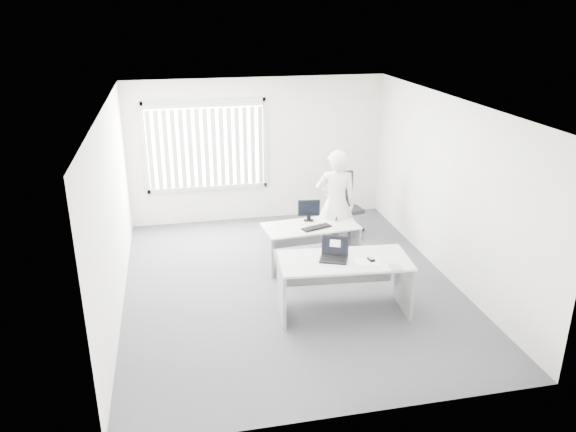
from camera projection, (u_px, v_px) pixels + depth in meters
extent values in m
plane|color=#585860|center=(290.00, 285.00, 8.70)|extent=(6.00, 6.00, 0.00)
cube|color=white|center=(258.00, 150.00, 10.94)|extent=(5.00, 0.02, 2.80)
cube|color=white|center=(355.00, 299.00, 5.46)|extent=(5.00, 0.02, 2.80)
cube|color=white|center=(113.00, 212.00, 7.72)|extent=(0.02, 6.00, 2.80)
cube|color=white|center=(448.00, 189.00, 8.68)|extent=(0.02, 6.00, 2.80)
cube|color=silver|center=(290.00, 104.00, 7.70)|extent=(5.00, 6.00, 0.02)
cube|color=beige|center=(206.00, 146.00, 10.66)|extent=(2.32, 0.06, 1.76)
cube|color=silver|center=(344.00, 261.00, 7.67)|extent=(1.85, 0.99, 0.03)
cube|color=gray|center=(281.00, 291.00, 7.71)|extent=(0.11, 0.77, 0.78)
cube|color=gray|center=(404.00, 283.00, 7.91)|extent=(0.11, 0.77, 0.78)
cube|color=silver|center=(311.00, 226.00, 9.15)|extent=(1.59, 0.86, 0.03)
cube|color=gray|center=(267.00, 251.00, 9.07)|extent=(0.10, 0.66, 0.67)
cube|color=gray|center=(352.00, 240.00, 9.48)|extent=(0.10, 0.66, 0.67)
cylinder|color=black|center=(345.00, 232.00, 10.58)|extent=(0.78, 0.78, 0.09)
cylinder|color=black|center=(345.00, 222.00, 10.50)|extent=(0.08, 0.08, 0.51)
cube|color=black|center=(346.00, 209.00, 10.41)|extent=(0.60, 0.60, 0.08)
cube|color=black|center=(341.00, 188.00, 10.48)|extent=(0.49, 0.16, 0.61)
imported|color=silver|center=(336.00, 204.00, 9.41)|extent=(0.77, 0.60, 1.87)
cube|color=white|center=(368.00, 261.00, 7.61)|extent=(0.36, 0.29, 0.00)
cube|color=white|center=(395.00, 267.00, 7.42)|extent=(0.17, 0.22, 0.01)
cube|color=black|center=(316.00, 228.00, 9.03)|extent=(0.52, 0.31, 0.02)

